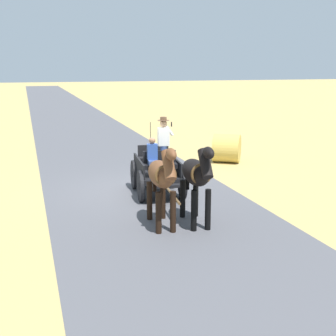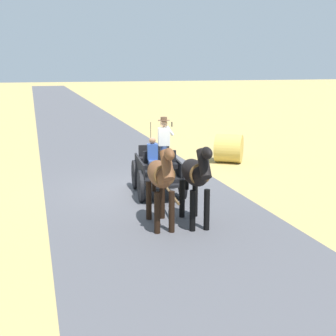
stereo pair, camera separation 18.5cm
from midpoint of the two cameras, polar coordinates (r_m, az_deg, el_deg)
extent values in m
plane|color=tan|center=(15.33, -3.28, -2.73)|extent=(200.00, 200.00, 0.00)
cube|color=#4C4C51|center=(15.33, -3.28, -2.72)|extent=(6.07, 160.00, 0.01)
cube|color=black|center=(14.74, -0.95, -0.69)|extent=(1.40, 2.30, 0.12)
cube|color=black|center=(14.79, 1.22, 0.46)|extent=(0.26, 2.09, 0.44)
cube|color=black|center=(14.60, -3.16, 0.28)|extent=(0.26, 2.09, 0.44)
cube|color=black|center=(13.60, -0.06, -2.26)|extent=(1.10, 0.34, 0.08)
cube|color=black|center=(15.94, -1.70, -0.34)|extent=(0.74, 0.27, 0.06)
cube|color=black|center=(14.08, -0.53, 0.26)|extent=(1.05, 0.45, 0.14)
cube|color=black|center=(14.21, -0.66, 1.28)|extent=(1.02, 0.18, 0.44)
cube|color=black|center=(15.14, -1.28, 1.13)|extent=(1.05, 0.45, 0.14)
cube|color=black|center=(15.27, -1.40, 2.08)|extent=(1.02, 0.18, 0.44)
cylinder|color=black|center=(14.18, 2.18, -1.99)|extent=(0.19, 0.97, 0.96)
cylinder|color=black|center=(14.18, 2.18, -1.99)|extent=(0.14, 0.22, 0.21)
cylinder|color=black|center=(13.95, -3.03, -2.24)|extent=(0.19, 0.97, 0.96)
cylinder|color=black|center=(13.95, -3.03, -2.24)|extent=(0.14, 0.22, 0.21)
cylinder|color=black|center=(15.64, 0.91, -0.59)|extent=(0.19, 0.97, 0.96)
cylinder|color=black|center=(15.64, 0.91, -0.59)|extent=(0.14, 0.22, 0.21)
cylinder|color=black|center=(15.43, -3.82, -0.80)|extent=(0.19, 0.97, 0.96)
cylinder|color=black|center=(15.43, -3.82, -0.80)|extent=(0.14, 0.22, 0.21)
cylinder|color=brown|center=(12.66, 0.78, -3.16)|extent=(0.26, 2.00, 0.07)
cylinder|color=black|center=(13.89, -1.76, 3.03)|extent=(0.02, 0.02, 1.30)
cylinder|color=#384C7F|center=(14.34, -0.14, 1.02)|extent=(0.22, 0.22, 0.90)
cube|color=silver|center=(14.21, -0.14, 3.90)|extent=(0.36, 0.25, 0.56)
sphere|color=tan|center=(14.16, -0.14, 5.50)|extent=(0.22, 0.22, 0.22)
cylinder|color=#473323|center=(14.15, -0.14, 5.91)|extent=(0.36, 0.36, 0.01)
cylinder|color=#473323|center=(14.14, -0.14, 6.11)|extent=(0.20, 0.20, 0.10)
cylinder|color=silver|center=(14.18, 0.60, 4.62)|extent=(0.27, 0.10, 0.32)
cube|color=black|center=(14.15, 0.86, 5.42)|extent=(0.03, 0.07, 0.14)
cube|color=#384C7F|center=(13.89, -1.46, 0.68)|extent=(0.31, 0.35, 0.14)
cube|color=#2D4C99|center=(13.95, -1.55, 2.02)|extent=(0.32, 0.23, 0.48)
sphere|color=#9E7051|center=(13.89, -1.55, 3.44)|extent=(0.20, 0.20, 0.20)
ellipsoid|color=black|center=(11.82, 3.71, -0.54)|extent=(0.67, 1.60, 0.64)
cylinder|color=black|center=(11.59, 5.26, -5.17)|extent=(0.15, 0.15, 1.05)
cylinder|color=black|center=(11.49, 3.52, -5.29)|extent=(0.15, 0.15, 1.05)
cylinder|color=black|center=(12.59, 3.78, -3.69)|extent=(0.15, 0.15, 1.05)
cylinder|color=black|center=(12.50, 2.17, -3.79)|extent=(0.15, 0.15, 1.05)
cylinder|color=black|center=(10.94, 4.94, 0.52)|extent=(0.31, 0.67, 0.73)
ellipsoid|color=black|center=(10.68, 5.32, 1.86)|extent=(0.26, 0.55, 0.28)
cube|color=black|center=(10.95, 4.92, 0.73)|extent=(0.10, 0.51, 0.56)
cylinder|color=black|center=(12.58, 2.77, -1.12)|extent=(0.11, 0.11, 0.70)
torus|color=brown|center=(11.29, 4.47, -0.76)|extent=(0.55, 0.11, 0.55)
ellipsoid|color=brown|center=(11.63, -0.58, -0.73)|extent=(0.65, 1.59, 0.64)
cylinder|color=black|center=(11.39, 0.92, -5.44)|extent=(0.15, 0.15, 1.05)
cylinder|color=black|center=(11.31, -0.88, -5.57)|extent=(0.15, 0.15, 1.05)
cylinder|color=black|center=(12.40, -0.30, -3.92)|extent=(0.15, 0.15, 1.05)
cylinder|color=black|center=(12.33, -1.96, -4.02)|extent=(0.15, 0.15, 1.05)
cylinder|color=brown|center=(10.74, 0.39, 0.33)|extent=(0.30, 0.66, 0.73)
ellipsoid|color=brown|center=(10.47, 0.67, 1.70)|extent=(0.25, 0.55, 0.28)
cube|color=black|center=(10.75, 0.36, 0.54)|extent=(0.09, 0.50, 0.56)
cylinder|color=black|center=(12.40, -1.32, -1.32)|extent=(0.11, 0.11, 0.70)
torus|color=brown|center=(11.09, 0.03, -0.96)|extent=(0.55, 0.10, 0.55)
cylinder|color=gold|center=(19.71, 7.78, 2.42)|extent=(1.57, 1.60, 1.20)
camera|label=1|loc=(0.09, -89.61, 0.09)|focal=49.37mm
camera|label=2|loc=(0.09, 90.39, -0.09)|focal=49.37mm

